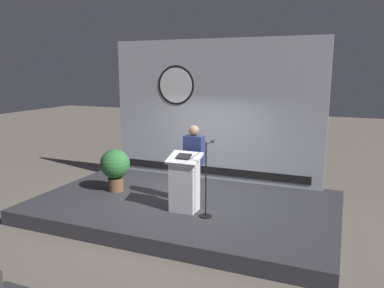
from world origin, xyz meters
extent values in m
plane|color=#6B6056|center=(0.00, 0.00, 0.00)|extent=(40.00, 40.00, 0.00)
cube|color=#333338|center=(0.00, 0.00, 0.15)|extent=(6.40, 4.00, 0.30)
cube|color=#B2B7C1|center=(0.00, 1.85, 2.08)|extent=(5.51, 0.10, 3.56)
cylinder|color=black|center=(-1.02, 1.80, 2.71)|extent=(1.02, 0.02, 1.02)
cylinder|color=white|center=(-1.02, 1.79, 2.71)|extent=(0.91, 0.02, 0.91)
cube|color=black|center=(0.00, 1.79, 0.52)|extent=(4.96, 0.02, 0.20)
cube|color=silver|center=(0.23, -0.56, 0.83)|extent=(0.52, 0.40, 1.05)
cube|color=silver|center=(0.23, -0.56, 1.38)|extent=(0.64, 0.49, 0.19)
cube|color=black|center=(0.23, -0.58, 1.43)|extent=(0.28, 0.20, 0.08)
cylinder|color=black|center=(0.24, -0.08, 0.73)|extent=(0.26, 0.26, 0.86)
cube|color=navy|center=(0.24, -0.08, 1.46)|extent=(0.40, 0.24, 0.59)
sphere|color=#997051|center=(0.24, -0.08, 1.87)|extent=(0.22, 0.22, 0.22)
cylinder|color=black|center=(0.74, -0.71, 0.31)|extent=(0.24, 0.24, 0.02)
cylinder|color=black|center=(0.74, -0.71, 1.04)|extent=(0.03, 0.03, 1.48)
cylinder|color=black|center=(0.74, -0.53, 1.73)|extent=(0.02, 0.36, 0.02)
sphere|color=#262626|center=(0.74, -0.35, 1.73)|extent=(0.07, 0.07, 0.07)
cylinder|color=brown|center=(-1.77, 0.00, 0.45)|extent=(0.36, 0.36, 0.30)
sphere|color=#2D6B33|center=(-1.77, 0.00, 0.95)|extent=(0.69, 0.69, 0.69)
camera|label=1|loc=(3.12, -7.18, 3.08)|focal=35.22mm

